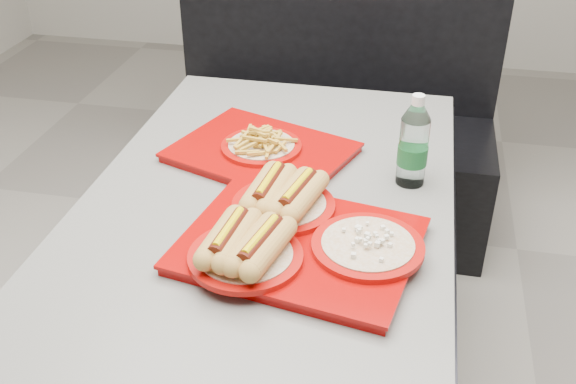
% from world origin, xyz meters
% --- Properties ---
extents(diner_table, '(0.92, 1.42, 0.75)m').
position_xyz_m(diner_table, '(0.00, 0.00, 0.58)').
color(diner_table, black).
rests_on(diner_table, ground).
extents(booth_bench, '(1.30, 0.57, 1.35)m').
position_xyz_m(booth_bench, '(0.00, 1.09, 0.40)').
color(booth_bench, black).
rests_on(booth_bench, ground).
extents(tray_near, '(0.55, 0.47, 0.11)m').
position_xyz_m(tray_near, '(0.10, -0.21, 0.79)').
color(tray_near, '#900503').
rests_on(tray_near, diner_table).
extents(tray_far, '(0.54, 0.48, 0.09)m').
position_xyz_m(tray_far, '(-0.06, 0.19, 0.78)').
color(tray_far, '#900503').
rests_on(tray_far, diner_table).
extents(water_bottle, '(0.08, 0.08, 0.24)m').
position_xyz_m(water_bottle, '(0.34, 0.13, 0.85)').
color(water_bottle, silver).
rests_on(water_bottle, diner_table).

